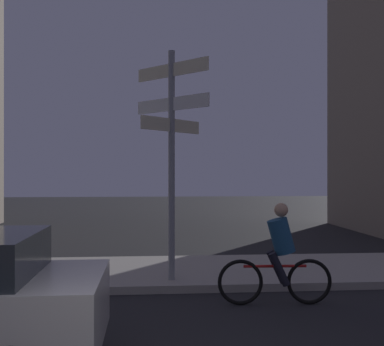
% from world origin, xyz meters
% --- Properties ---
extents(sidewalk_kerb, '(40.00, 3.00, 0.14)m').
position_xyz_m(sidewalk_kerb, '(0.00, 7.23, 0.07)').
color(sidewalk_kerb, '#9E9991').
rests_on(sidewalk_kerb, ground_plane).
extents(signpost, '(1.26, 1.26, 4.18)m').
position_xyz_m(signpost, '(0.24, 6.22, 2.68)').
color(signpost, gray).
rests_on(signpost, sidewalk_kerb).
extents(cyclist, '(1.82, 0.34, 1.61)m').
position_xyz_m(cyclist, '(1.88, 4.92, 0.75)').
color(cyclist, black).
rests_on(cyclist, ground_plane).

